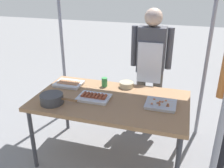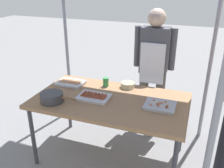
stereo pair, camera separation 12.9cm
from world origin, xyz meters
The scene contains 9 objects.
ground_plane centered at (0.00, 0.00, 0.00)m, with size 18.00×18.00×0.00m, color slate.
stall_table centered at (0.00, 0.00, 0.70)m, with size 1.60×0.90×0.75m.
tray_grilled_sausages centered at (-0.16, -0.06, 0.77)m, with size 0.33×0.23×0.05m.
tray_meat_skewers centered at (0.52, 0.00, 0.77)m, with size 0.30×0.25×0.04m.
tray_pork_links centered at (-0.58, 0.20, 0.77)m, with size 0.32×0.24×0.05m.
cooking_wok centered at (-0.54, -0.26, 0.80)m, with size 0.39×0.23×0.10m.
condiment_bowl centered at (0.09, 0.35, 0.78)m, with size 0.16×0.16×0.06m, color #BFB28C.
drink_cup_near_edge centered at (-0.17, 0.29, 0.80)m, with size 0.07×0.07×0.10m, color #3F994C.
vendor_woman centered at (0.29, 0.80, 0.94)m, with size 0.52×0.23×1.59m.
Camera 2 is at (0.81, -2.17, 1.92)m, focal length 39.64 mm.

